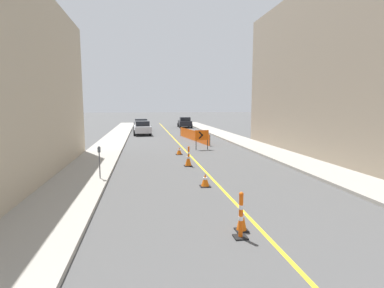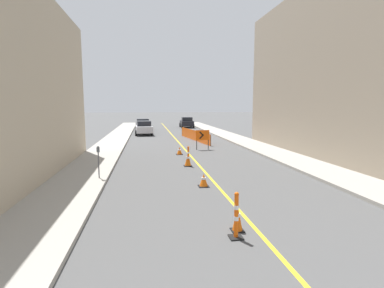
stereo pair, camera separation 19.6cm
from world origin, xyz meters
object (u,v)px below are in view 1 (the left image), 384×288
traffic_cone_fourth (188,160)px  parked_car_curb_near (142,128)px  delineator_post_front (241,218)px  arrow_barricade_primary (202,136)px  parked_car_curb_mid (141,125)px  parked_car_curb_far (185,122)px  traffic_cone_second (242,218)px  traffic_cone_third (205,180)px  traffic_cone_fifth (179,151)px  delineator_post_rear (189,158)px  parking_meter_near_curb (99,156)px

traffic_cone_fourth → parked_car_curb_near: (-2.52, 18.57, 0.43)m
delineator_post_front → parked_car_curb_near: (-2.47, 27.72, 0.28)m
traffic_cone_fourth → arrow_barricade_primary: size_ratio=0.50×
arrow_barricade_primary → parked_car_curb_mid: parked_car_curb_mid is taller
parked_car_curb_mid → parked_car_curb_far: (6.57, 5.09, 0.00)m
traffic_cone_second → parked_car_curb_far: size_ratio=0.16×
traffic_cone_third → delineator_post_front: size_ratio=0.45×
traffic_cone_fifth → delineator_post_rear: (0.04, -4.06, 0.23)m
delineator_post_front → parked_car_curb_far: bearing=84.2°
traffic_cone_second → parking_meter_near_curb: bearing=126.4°
delineator_post_front → delineator_post_rear: 9.10m
traffic_cone_fifth → traffic_cone_second: bearing=-89.3°
traffic_cone_third → parking_meter_near_curb: (-4.41, 1.58, 0.88)m
delineator_post_front → parking_meter_near_curb: bearing=123.6°
traffic_cone_fourth → parked_car_curb_far: parked_car_curb_far is taller
arrow_barricade_primary → traffic_cone_fifth: bearing=-140.3°
traffic_cone_third → parked_car_curb_far: bearing=83.5°
traffic_cone_second → parked_car_curb_mid: size_ratio=0.16×
traffic_cone_third → traffic_cone_second: bearing=-89.2°
parking_meter_near_curb → traffic_cone_fourth: bearing=31.7°
traffic_cone_second → delineator_post_front: (-0.17, -0.41, 0.18)m
traffic_cone_fourth → delineator_post_front: size_ratio=0.62×
arrow_barricade_primary → delineator_post_front: bearing=-102.4°
traffic_cone_fourth → parked_car_curb_mid: size_ratio=0.17×
traffic_cone_fourth → delineator_post_rear: (0.01, -0.06, 0.11)m
delineator_post_rear → parked_car_curb_far: size_ratio=0.26×
traffic_cone_second → delineator_post_front: bearing=-112.1°
delineator_post_front → arrow_barricade_primary: arrow_barricade_primary is taller
arrow_barricade_primary → parked_car_curb_near: 13.39m
traffic_cone_second → parked_car_curb_near: bearing=95.5°
traffic_cone_third → arrow_barricade_primary: 10.41m
arrow_barricade_primary → parked_car_curb_mid: size_ratio=0.34×
parked_car_curb_near → traffic_cone_fifth: bearing=-83.4°
traffic_cone_fourth → parked_car_curb_mid: (-2.71, 24.08, 0.43)m
traffic_cone_second → parked_car_curb_far: 38.10m
parked_car_curb_far → parked_car_curb_mid: bearing=-139.9°
arrow_barricade_primary → traffic_cone_second: bearing=-102.0°
parked_car_curb_near → parking_meter_near_curb: (-1.83, -21.25, 0.35)m
traffic_cone_fifth → delineator_post_rear: 4.07m
traffic_cone_fifth → parking_meter_near_curb: (-4.32, -6.69, 0.90)m
traffic_cone_fourth → parked_car_curb_near: parked_car_curb_near is taller
traffic_cone_third → parking_meter_near_curb: parking_meter_near_curb is taller
parked_car_curb_mid → parking_meter_near_curb: 26.81m
delineator_post_front → delineator_post_rear: bearing=89.6°
traffic_cone_fifth → parked_car_curb_far: size_ratio=0.12×
delineator_post_rear → parking_meter_near_curb: (-4.36, -2.63, 0.67)m
delineator_post_rear → parking_meter_near_curb: size_ratio=0.78×
delineator_post_rear → traffic_cone_fifth: bearing=90.6°
delineator_post_rear → traffic_cone_fourth: bearing=102.7°
delineator_post_front → parked_car_curb_near: size_ratio=0.27×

